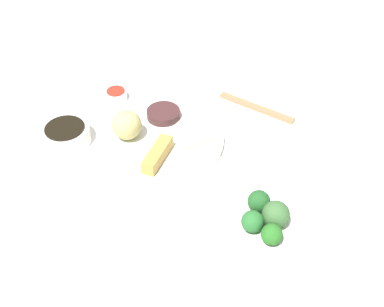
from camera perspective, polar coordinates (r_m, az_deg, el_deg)
name	(u,v)px	position (r m, az deg, el deg)	size (l,w,h in m)	color
tabletop	(182,152)	(1.14, -1.20, 0.23)	(2.20, 2.20, 0.02)	white
main_plate	(161,140)	(1.15, -3.71, 1.64)	(0.30, 0.30, 0.02)	white
rice_scoop	(127,125)	(1.13, -7.75, 3.38)	(0.07, 0.07, 0.07)	tan
spring_roll	(157,155)	(1.07, -4.12, -0.12)	(0.11, 0.03, 0.03)	gold
crab_rangoon_wonton	(194,136)	(1.13, 0.19, 2.06)	(0.07, 0.08, 0.01)	beige
stir_fry_heap	(163,114)	(1.19, -3.42, 4.73)	(0.08, 0.08, 0.02)	#442626
broccoli_plate	(262,227)	(0.97, 8.35, -8.66)	(0.19, 0.19, 0.01)	white
broccoli_floret_0	(252,221)	(0.94, 7.19, -8.02)	(0.04, 0.04, 0.04)	#286B2E
broccoli_floret_1	(259,201)	(0.97, 7.96, -5.66)	(0.05, 0.05, 0.05)	#215925
broccoli_floret_2	(276,214)	(0.95, 9.93, -7.15)	(0.05, 0.05, 0.05)	#3C6937
broccoli_floret_5	(272,234)	(0.93, 9.47, -9.46)	(0.04, 0.04, 0.04)	#286C23
soy_sauce_bowl	(66,135)	(1.18, -14.73, 2.13)	(0.11, 0.11, 0.04)	white
soy_sauce_bowl_liquid	(64,128)	(1.16, -14.92, 2.95)	(0.09, 0.09, 0.00)	black
sauce_ramekin_sweet_and_sour	(116,95)	(1.30, -9.00, 6.87)	(0.06, 0.06, 0.02)	white
sauce_ramekin_sweet_and_sour_liquid	(116,91)	(1.29, -9.06, 7.35)	(0.05, 0.05, 0.00)	red
chopsticks_pair	(256,108)	(1.26, 7.65, 5.43)	(0.21, 0.02, 0.01)	#A07650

